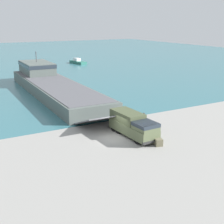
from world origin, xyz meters
name	(u,v)px	position (x,y,z in m)	size (l,w,h in m)	color
ground_plane	(113,138)	(0.00, 0.00, 0.00)	(240.00, 240.00, 0.00)	gray
landing_craft	(51,83)	(1.65, 29.06, 1.76)	(9.40, 44.27, 7.34)	#56605B
military_truck	(133,125)	(2.47, -0.73, 1.54)	(2.89, 7.85, 2.92)	#566042
soldier_on_ramp	(155,129)	(4.96, -2.08, 0.99)	(0.49, 0.47, 1.71)	#566042
moored_boat_a	(78,62)	(23.91, 67.42, 0.59)	(3.64, 7.60, 1.76)	#2D7060
mooring_bollard	(144,115)	(8.07, 4.90, 0.45)	(0.28, 0.28, 0.83)	#333338
cargo_crate	(158,142)	(3.39, -4.79, 0.42)	(0.83, 1.00, 0.83)	#6B664C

